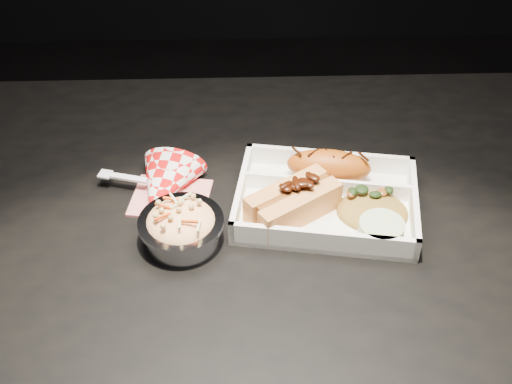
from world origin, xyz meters
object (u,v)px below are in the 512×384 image
(fried_pastry, at_px, (329,166))
(foil_coleslaw_cup, at_px, (181,226))
(dining_table, at_px, (255,271))
(food_tray, at_px, (326,203))
(napkin_fork, at_px, (163,186))
(hotdog, at_px, (293,200))

(fried_pastry, height_order, foil_coleslaw_cup, foil_coleslaw_cup)
(dining_table, height_order, food_tray, food_tray)
(food_tray, distance_m, napkin_fork, 0.24)
(dining_table, height_order, napkin_fork, napkin_fork)
(food_tray, relative_size, hotdog, 1.98)
(dining_table, xyz_separation_m, foil_coleslaw_cup, (-0.10, -0.02, 0.12))
(fried_pastry, xyz_separation_m, hotdog, (-0.06, -0.07, 0.00))
(food_tray, distance_m, hotdog, 0.06)
(food_tray, xyz_separation_m, hotdog, (-0.05, -0.02, 0.02))
(dining_table, height_order, foil_coleslaw_cup, foil_coleslaw_cup)
(food_tray, xyz_separation_m, napkin_fork, (-0.23, 0.04, 0.01))
(fried_pastry, relative_size, foil_coleslaw_cup, 1.08)
(hotdog, bearing_deg, fried_pastry, 17.81)
(hotdog, bearing_deg, napkin_fork, 129.07)
(fried_pastry, height_order, napkin_fork, napkin_fork)
(hotdog, xyz_separation_m, napkin_fork, (-0.18, 0.06, -0.02))
(dining_table, height_order, hotdog, hotdog)
(dining_table, xyz_separation_m, fried_pastry, (0.11, 0.09, 0.12))
(fried_pastry, relative_size, hotdog, 0.88)
(fried_pastry, bearing_deg, food_tray, -99.54)
(foil_coleslaw_cup, bearing_deg, food_tray, 16.62)
(napkin_fork, bearing_deg, dining_table, -13.68)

